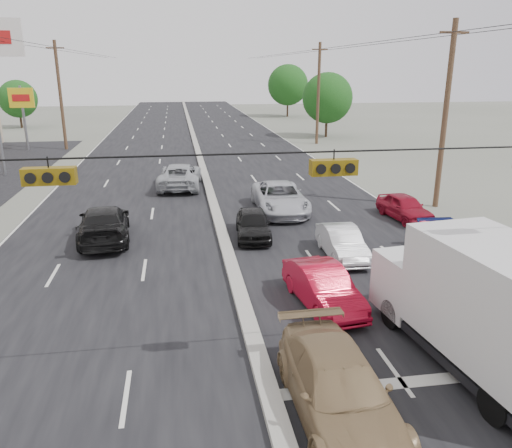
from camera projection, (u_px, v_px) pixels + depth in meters
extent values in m
plane|color=#606356|center=(265.00, 384.00, 12.45)|extent=(200.00, 200.00, 0.00)
cube|color=black|center=(201.00, 165.00, 40.72)|extent=(20.00, 160.00, 0.02)
cube|color=gray|center=(201.00, 163.00, 40.69)|extent=(0.50, 160.00, 0.20)
cylinder|color=#422D1E|center=(61.00, 96.00, 46.78)|extent=(0.30, 0.30, 10.00)
cube|color=#422D1E|center=(55.00, 48.00, 45.49)|extent=(1.60, 0.12, 0.12)
cylinder|color=#422D1E|center=(445.00, 117.00, 26.95)|extent=(0.30, 0.30, 10.00)
cube|color=#422D1E|center=(454.00, 32.00, 25.67)|extent=(1.60, 0.12, 0.12)
cylinder|color=#422D1E|center=(318.00, 94.00, 50.51)|extent=(0.30, 0.30, 10.00)
cube|color=#422D1E|center=(320.00, 49.00, 49.23)|extent=(1.60, 0.12, 0.12)
cylinder|color=black|center=(267.00, 153.00, 10.71)|extent=(25.00, 0.04, 0.04)
cube|color=#72590C|center=(49.00, 176.00, 10.14)|extent=(1.05, 0.30, 0.35)
cube|color=#72590C|center=(333.00, 167.00, 11.04)|extent=(1.05, 0.30, 0.35)
cylinder|color=slate|center=(24.00, 119.00, 46.86)|extent=(0.24, 0.24, 6.00)
cube|color=gold|center=(21.00, 98.00, 46.29)|extent=(2.20, 0.25, 1.80)
cylinder|color=#382619|center=(21.00, 120.00, 65.38)|extent=(0.28, 0.28, 2.16)
sphere|color=#124412|center=(18.00, 99.00, 64.59)|extent=(4.80, 4.80, 4.80)
cylinder|color=#382619|center=(326.00, 126.00, 56.72)|extent=(0.28, 0.28, 2.52)
sphere|color=#124412|center=(327.00, 98.00, 55.80)|extent=(5.60, 5.60, 5.60)
cylinder|color=#382619|center=(287.00, 108.00, 80.38)|extent=(0.28, 0.28, 2.88)
sphere|color=#124412|center=(288.00, 85.00, 79.32)|extent=(6.40, 6.40, 6.40)
cube|color=black|center=(471.00, 348.00, 13.25)|extent=(3.01, 7.12, 0.25)
cube|color=silver|center=(502.00, 303.00, 12.02)|extent=(2.99, 5.18, 2.77)
cube|color=silver|center=(420.00, 283.00, 15.33)|extent=(2.56, 2.12, 1.78)
cylinder|color=black|center=(392.00, 314.00, 15.08)|extent=(0.39, 0.92, 0.89)
cylinder|color=black|center=(452.00, 306.00, 15.60)|extent=(0.39, 0.92, 0.89)
cylinder|color=black|center=(496.00, 405.00, 10.99)|extent=(0.39, 0.92, 0.89)
imported|color=olive|center=(339.00, 388.00, 11.10)|extent=(2.11, 5.06, 1.46)
imported|color=#B00A23|center=(323.00, 287.00, 16.34)|extent=(1.97, 4.26, 1.35)
imported|color=black|center=(253.00, 224.00, 23.03)|extent=(1.88, 3.96, 1.31)
imported|color=silver|center=(342.00, 243.00, 20.62)|extent=(1.44, 3.88, 1.27)
imported|color=#B8BBC1|center=(280.00, 198.00, 27.11)|extent=(2.79, 5.74, 1.57)
imported|color=navy|center=(456.00, 248.00, 19.93)|extent=(2.21, 4.66, 1.31)
imported|color=maroon|center=(405.00, 207.00, 25.80)|extent=(1.98, 3.98, 1.30)
imported|color=black|center=(104.00, 224.00, 22.66)|extent=(2.65, 5.58, 1.57)
imported|color=#A4A8AC|center=(180.00, 176.00, 32.69)|extent=(3.08, 5.89, 1.58)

